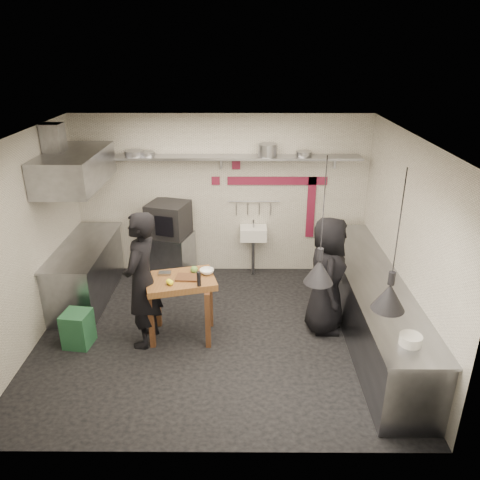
{
  "coord_description": "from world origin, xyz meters",
  "views": [
    {
      "loc": [
        0.36,
        -5.64,
        3.85
      ],
      "look_at": [
        0.32,
        0.3,
        1.34
      ],
      "focal_mm": 35.0,
      "sensor_mm": 36.0,
      "label": 1
    }
  ],
  "objects_px": {
    "green_bin": "(78,329)",
    "chef_left": "(142,280)",
    "oven_stand": "(172,256)",
    "combi_oven": "(169,219)",
    "prep_table": "(182,308)",
    "chef_right": "(327,276)"
  },
  "relations": [
    {
      "from": "combi_oven",
      "to": "prep_table",
      "type": "bearing_deg",
      "value": -60.76
    },
    {
      "from": "oven_stand",
      "to": "green_bin",
      "type": "relative_size",
      "value": 1.6
    },
    {
      "from": "oven_stand",
      "to": "combi_oven",
      "type": "height_order",
      "value": "combi_oven"
    },
    {
      "from": "green_bin",
      "to": "prep_table",
      "type": "height_order",
      "value": "prep_table"
    },
    {
      "from": "oven_stand",
      "to": "prep_table",
      "type": "bearing_deg",
      "value": -61.31
    },
    {
      "from": "chef_left",
      "to": "green_bin",
      "type": "bearing_deg",
      "value": -73.92
    },
    {
      "from": "oven_stand",
      "to": "combi_oven",
      "type": "xyz_separation_m",
      "value": [
        -0.01,
        -0.03,
        0.69
      ]
    },
    {
      "from": "oven_stand",
      "to": "prep_table",
      "type": "distance_m",
      "value": 1.89
    },
    {
      "from": "oven_stand",
      "to": "green_bin",
      "type": "distance_m",
      "value": 2.3
    },
    {
      "from": "prep_table",
      "to": "green_bin",
      "type": "bearing_deg",
      "value": 173.98
    },
    {
      "from": "prep_table",
      "to": "chef_right",
      "type": "relative_size",
      "value": 0.54
    },
    {
      "from": "chef_left",
      "to": "chef_right",
      "type": "height_order",
      "value": "chef_left"
    },
    {
      "from": "green_bin",
      "to": "chef_right",
      "type": "relative_size",
      "value": 0.29
    },
    {
      "from": "combi_oven",
      "to": "chef_left",
      "type": "relative_size",
      "value": 0.33
    },
    {
      "from": "green_bin",
      "to": "prep_table",
      "type": "xyz_separation_m",
      "value": [
        1.4,
        0.21,
        0.21
      ]
    },
    {
      "from": "prep_table",
      "to": "chef_left",
      "type": "distance_m",
      "value": 0.7
    },
    {
      "from": "chef_left",
      "to": "prep_table",
      "type": "bearing_deg",
      "value": 115.98
    },
    {
      "from": "green_bin",
      "to": "chef_left",
      "type": "xyz_separation_m",
      "value": [
        0.92,
        0.08,
        0.7
      ]
    },
    {
      "from": "green_bin",
      "to": "chef_right",
      "type": "xyz_separation_m",
      "value": [
        3.43,
        0.42,
        0.61
      ]
    },
    {
      "from": "chef_right",
      "to": "chef_left",
      "type": "bearing_deg",
      "value": 103.55
    },
    {
      "from": "oven_stand",
      "to": "chef_left",
      "type": "relative_size",
      "value": 0.42
    },
    {
      "from": "oven_stand",
      "to": "combi_oven",
      "type": "distance_m",
      "value": 0.69
    }
  ]
}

